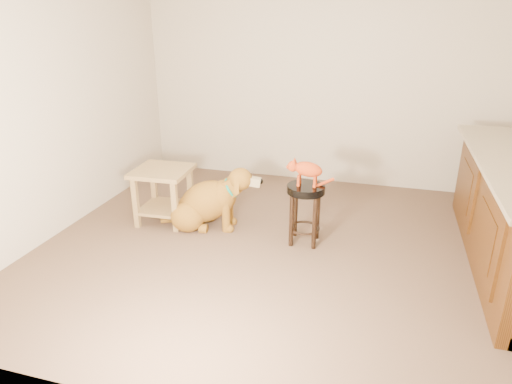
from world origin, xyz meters
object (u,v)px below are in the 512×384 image
(golden_retriever, at_px, (207,203))
(padded_stool, at_px, (305,202))
(wood_stool, at_px, (484,192))
(side_table, at_px, (163,187))
(tabby_kitten, at_px, (306,170))

(golden_retriever, bearing_deg, padded_stool, -12.06)
(wood_stool, bearing_deg, side_table, -166.51)
(wood_stool, relative_size, tabby_kitten, 1.64)
(padded_stool, distance_m, side_table, 1.51)
(wood_stool, relative_size, side_table, 1.26)
(side_table, xyz_separation_m, golden_retriever, (0.48, -0.00, -0.12))
(side_table, relative_size, golden_retriever, 0.53)
(padded_stool, xyz_separation_m, golden_retriever, (-1.02, 0.07, -0.15))
(padded_stool, relative_size, tabby_kitten, 1.31)
(wood_stool, height_order, tabby_kitten, tabby_kitten)
(padded_stool, distance_m, golden_retriever, 1.04)
(padded_stool, xyz_separation_m, wood_stool, (1.67, 0.84, -0.03))
(wood_stool, distance_m, golden_retriever, 2.81)
(golden_retriever, bearing_deg, side_table, 171.40)
(padded_stool, height_order, side_table, padded_stool)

